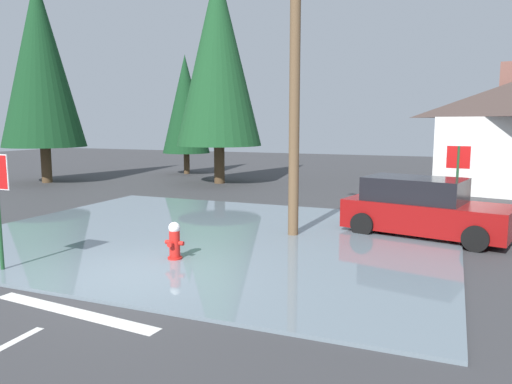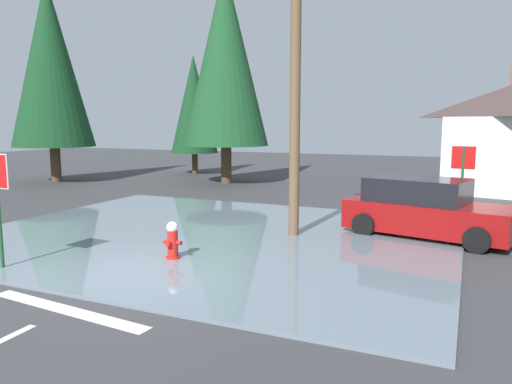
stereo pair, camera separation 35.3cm
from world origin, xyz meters
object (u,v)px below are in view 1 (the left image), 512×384
pine_tree_mid_left (218,57)px  pine_tree_short_left (186,105)px  parked_car (423,209)px  utility_pole (295,79)px  pine_tree_tall_left (40,63)px  fire_hydrant (175,242)px  stop_sign_far (458,166)px

pine_tree_mid_left → pine_tree_short_left: bearing=138.6°
pine_tree_short_left → parked_car: bearing=-39.9°
utility_pole → parked_car: utility_pole is taller
pine_tree_tall_left → pine_tree_mid_left: bearing=20.3°
fire_hydrant → pine_tree_mid_left: size_ratio=0.08×
parked_car → pine_tree_tall_left: pine_tree_tall_left is taller
fire_hydrant → pine_tree_mid_left: pine_tree_mid_left is taller
utility_pole → parked_car: 4.96m
stop_sign_far → parked_car: stop_sign_far is taller
parked_car → utility_pole: bearing=-156.0°
stop_sign_far → pine_tree_short_left: (-15.28, 9.05, 2.48)m
stop_sign_far → parked_car: (-0.85, -3.04, -0.94)m
fire_hydrant → pine_tree_tall_left: pine_tree_tall_left is taller
pine_tree_short_left → pine_tree_mid_left: bearing=-41.4°
utility_pole → stop_sign_far: 6.57m
parked_car → pine_tree_tall_left: bearing=163.9°
utility_pole → pine_tree_tall_left: 17.25m
pine_tree_tall_left → pine_tree_short_left: pine_tree_tall_left is taller
utility_pole → parked_car: bearing=24.0°
pine_tree_short_left → utility_pole: bearing=-50.4°
parked_car → pine_tree_mid_left: (-10.46, 8.58, 5.59)m
pine_tree_tall_left → pine_tree_short_left: 8.25m
fire_hydrant → pine_tree_short_left: pine_tree_short_left is taller
pine_tree_tall_left → pine_tree_mid_left: (8.48, 3.13, 0.24)m
pine_tree_short_left → pine_tree_tall_left: bearing=-124.2°
utility_pole → fire_hydrant: bearing=-117.5°
fire_hydrant → parked_car: size_ratio=0.20×
pine_tree_tall_left → parked_car: bearing=-16.1°
pine_tree_mid_left → pine_tree_tall_left: bearing=-159.7°
pine_tree_short_left → fire_hydrant: bearing=-60.6°
pine_tree_tall_left → fire_hydrant: bearing=-36.1°
stop_sign_far → parked_car: 3.29m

